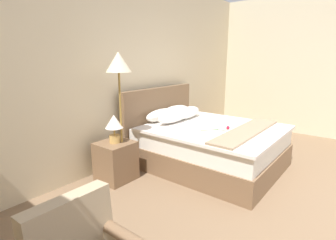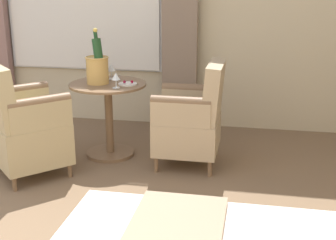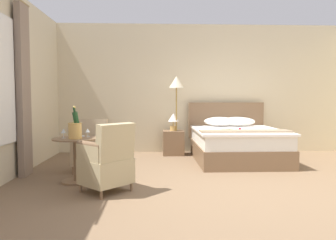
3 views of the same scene
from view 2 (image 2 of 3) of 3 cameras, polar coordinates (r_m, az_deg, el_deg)
side_table_round at (r=4.17m, az=-7.22°, el=0.85°), size 0.67×0.67×0.66m
champagne_bucket at (r=4.08m, az=-8.60°, el=6.48°), size 0.20×0.20×0.47m
wine_glass_near_bucket at (r=3.90m, az=-6.37°, el=5.22°), size 0.07×0.07×0.13m
wine_glass_near_edge at (r=4.24m, az=-6.93°, el=6.31°), size 0.08×0.08×0.14m
snack_plate at (r=4.03m, az=-4.94°, el=4.43°), size 0.16×0.16×0.04m
armchair_by_window at (r=3.94m, az=3.02°, el=0.12°), size 0.55×0.55×0.89m
armchair_facing_bed at (r=3.89m, az=-17.19°, el=-0.80°), size 0.79×0.79×0.93m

